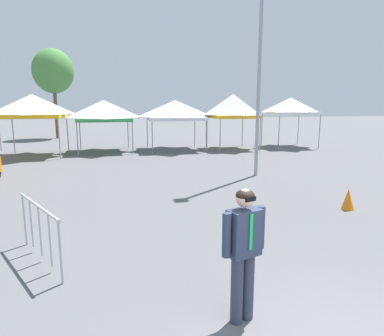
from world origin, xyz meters
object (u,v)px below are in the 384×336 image
Objects in this scene: canopy_tent_behind_left at (32,106)px; canopy_tent_center at (175,110)px; crowd_barrier_near_person at (39,222)px; traffic_cone_near_barrier at (349,201)px; canopy_tent_far_left at (233,106)px; tree_behind_tents_left at (53,71)px; person_foreground at (244,246)px; traffic_cone_lot_center at (348,199)px; light_pole_opposite_side at (261,29)px; canopy_tent_behind_center at (291,106)px; canopy_tent_right_of_center at (104,111)px.

canopy_tent_behind_left is 8.10m from canopy_tent_center.
crowd_barrier_near_person is 4.03× the size of traffic_cone_near_barrier.
canopy_tent_behind_left is 0.97× the size of canopy_tent_far_left.
canopy_tent_behind_left is 0.46× the size of tree_behind_tents_left.
canopy_tent_far_left is at bearing 69.15° from person_foreground.
traffic_cone_lot_center is (4.65, 3.72, -0.75)m from person_foreground.
person_foreground is 0.18× the size of light_pole_opposite_side.
canopy_tent_center is at bearing 176.72° from canopy_tent_behind_center.
tree_behind_tents_left is (-3.87, 9.62, 3.05)m from canopy_tent_right_of_center.
canopy_tent_far_left reaches higher than canopy_tent_behind_left.
person_foreground is 27.87m from tree_behind_tents_left.
light_pole_opposite_side is (5.78, -8.85, 3.13)m from canopy_tent_right_of_center.
traffic_cone_lot_center is 0.06m from traffic_cone_near_barrier.
traffic_cone_near_barrier is at bearing -66.41° from tree_behind_tents_left.
canopy_tent_behind_left is at bearing 128.00° from traffic_cone_lot_center.
tree_behind_tents_left is (-5.46, 26.96, 4.47)m from person_foreground.
crowd_barrier_near_person is at bearing 138.78° from person_foreground.
canopy_tent_far_left reaches higher than crowd_barrier_near_person.
canopy_tent_center is 13.73m from traffic_cone_near_barrier.
canopy_tent_behind_left reaches higher than traffic_cone_lot_center.
canopy_tent_behind_left is at bearing 128.13° from traffic_cone_near_barrier.
canopy_tent_behind_left is 10.81m from tree_behind_tents_left.
person_foreground is at bearing -116.27° from light_pole_opposite_side.
canopy_tent_behind_left is 11.67m from canopy_tent_far_left.
tree_behind_tents_left reaches higher than traffic_cone_lot_center.
canopy_tent_far_left is at bearing 82.60° from traffic_cone_lot_center.
person_foreground is at bearing -141.51° from traffic_cone_near_barrier.
canopy_tent_far_left reaches higher than traffic_cone_near_barrier.
canopy_tent_center is 13.73m from traffic_cone_lot_center.
crowd_barrier_near_person reaches higher than traffic_cone_lot_center.
canopy_tent_behind_left reaches higher than canopy_tent_center.
light_pole_opposite_side is at bearing -40.09° from canopy_tent_behind_left.
tree_behind_tents_left is at bearing 101.44° from person_foreground.
canopy_tent_behind_center is 10.73m from light_pole_opposite_side.
person_foreground is at bearing -122.11° from canopy_tent_behind_center.
canopy_tent_center is at bearing 4.39° from canopy_tent_behind_left.
canopy_tent_right_of_center is at bearing 114.77° from traffic_cone_near_barrier.
light_pole_opposite_side is 10.42m from crowd_barrier_near_person.
tree_behind_tents_left is 12.75× the size of traffic_cone_lot_center.
canopy_tent_right_of_center is 17.46m from person_foreground.
canopy_tent_center reaches higher than traffic_cone_lot_center.
canopy_tent_far_left is 7.31× the size of traffic_cone_near_barrier.
canopy_tent_right_of_center reaches higher than traffic_cone_lot_center.
canopy_tent_right_of_center is at bearing 176.95° from canopy_tent_behind_center.
light_pole_opposite_side is at bearing 95.51° from traffic_cone_lot_center.
tree_behind_tents_left is at bearing 113.59° from traffic_cone_near_barrier.
person_foreground is at bearing -41.22° from crowd_barrier_near_person.
canopy_tent_right_of_center is 0.93× the size of canopy_tent_far_left.
canopy_tent_center is (8.07, 0.62, -0.26)m from canopy_tent_behind_left.
canopy_tent_far_left is at bearing -178.65° from canopy_tent_behind_center.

